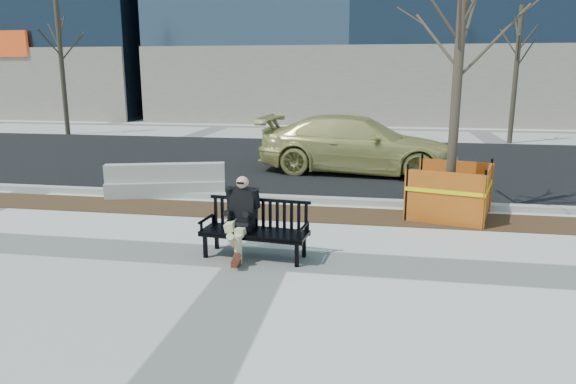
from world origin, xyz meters
name	(u,v)px	position (x,y,z in m)	size (l,w,h in m)	color
ground	(261,258)	(0.00, 0.00, 0.00)	(120.00, 120.00, 0.00)	beige
mulch_strip	(290,213)	(0.00, 2.60, 0.00)	(40.00, 1.20, 0.02)	#47301C
asphalt_street	(324,161)	(0.00, 8.80, 0.00)	(60.00, 10.40, 0.01)	black
curb	(298,199)	(0.00, 3.55, 0.06)	(60.00, 0.25, 0.12)	#9E9B93
bench	(255,257)	(-0.10, 0.03, 0.00)	(1.63, 0.58, 0.87)	black
seated_man	(242,255)	(-0.32, 0.10, 0.00)	(0.51, 0.85, 1.19)	black
tree_fence	(448,216)	(3.03, 2.90, 0.00)	(2.15, 2.15, 5.36)	orange
sedan	(356,172)	(1.08, 7.18, 0.00)	(2.17, 5.33, 1.55)	tan
jersey_barrier_left	(167,196)	(-2.96, 3.56, 0.00)	(2.60, 0.52, 0.74)	#A19E96
far_tree_left	(68,134)	(-11.88, 14.02, 0.00)	(2.25, 2.25, 6.09)	#413729
far_tree_right	(509,143)	(6.66, 14.30, 0.00)	(2.04, 2.04, 5.51)	#43392B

